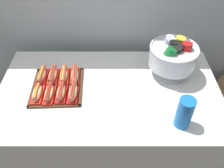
{
  "coord_description": "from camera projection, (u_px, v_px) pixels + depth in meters",
  "views": [
    {
      "loc": [
        0.02,
        -1.11,
        1.88
      ],
      "look_at": [
        0.03,
        0.04,
        0.77
      ],
      "focal_mm": 38.52,
      "sensor_mm": 36.0,
      "label": 1
    }
  ],
  "objects": [
    {
      "name": "ground_plane",
      "position": [
        109.0,
        150.0,
        2.11
      ],
      "size": [
        10.0,
        10.0,
        0.0
      ],
      "primitive_type": "plane",
      "color": "#38332D"
    },
    {
      "name": "buffet_table",
      "position": [
        109.0,
        123.0,
        1.83
      ],
      "size": [
        1.47,
        0.85,
        0.76
      ],
      "color": "white",
      "rests_on": "ground_plane"
    },
    {
      "name": "serving_tray",
      "position": [
        57.0,
        87.0,
        1.59
      ],
      "size": [
        0.34,
        0.37,
        0.01
      ],
      "color": "#472B19",
      "rests_on": "buffet_table"
    },
    {
      "name": "hot_dog_0",
      "position": [
        36.0,
        94.0,
        1.51
      ],
      "size": [
        0.07,
        0.16,
        0.06
      ],
      "color": "red",
      "rests_on": "serving_tray"
    },
    {
      "name": "hot_dog_1",
      "position": [
        48.0,
        93.0,
        1.51
      ],
      "size": [
        0.06,
        0.18,
        0.06
      ],
      "color": "red",
      "rests_on": "serving_tray"
    },
    {
      "name": "hot_dog_2",
      "position": [
        60.0,
        93.0,
        1.51
      ],
      "size": [
        0.06,
        0.17,
        0.06
      ],
      "color": "red",
      "rests_on": "serving_tray"
    },
    {
      "name": "hot_dog_3",
      "position": [
        72.0,
        92.0,
        1.52
      ],
      "size": [
        0.07,
        0.18,
        0.06
      ],
      "color": "#B21414",
      "rests_on": "serving_tray"
    },
    {
      "name": "hot_dog_4",
      "position": [
        41.0,
        76.0,
        1.63
      ],
      "size": [
        0.07,
        0.17,
        0.06
      ],
      "color": "red",
      "rests_on": "serving_tray"
    },
    {
      "name": "hot_dog_5",
      "position": [
        52.0,
        75.0,
        1.63
      ],
      "size": [
        0.07,
        0.17,
        0.06
      ],
      "color": "red",
      "rests_on": "serving_tray"
    },
    {
      "name": "hot_dog_6",
      "position": [
        63.0,
        75.0,
        1.63
      ],
      "size": [
        0.07,
        0.18,
        0.06
      ],
      "color": "red",
      "rests_on": "serving_tray"
    },
    {
      "name": "hot_dog_7",
      "position": [
        74.0,
        75.0,
        1.63
      ],
      "size": [
        0.07,
        0.19,
        0.06
      ],
      "color": "red",
      "rests_on": "serving_tray"
    },
    {
      "name": "punch_bowl",
      "position": [
        172.0,
        55.0,
        1.59
      ],
      "size": [
        0.32,
        0.32,
        0.28
      ],
      "color": "silver",
      "rests_on": "buffet_table"
    },
    {
      "name": "cup_stack",
      "position": [
        184.0,
        113.0,
        1.31
      ],
      "size": [
        0.09,
        0.09,
        0.2
      ],
      "color": "blue",
      "rests_on": "buffet_table"
    }
  ]
}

